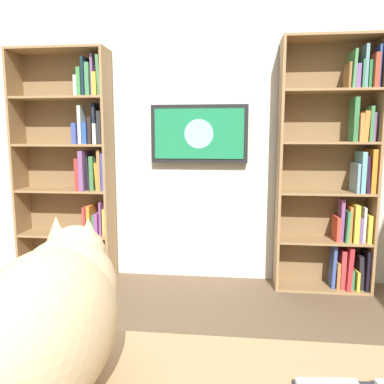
% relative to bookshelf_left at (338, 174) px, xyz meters
% --- Properties ---
extents(wall_back, '(4.52, 0.06, 2.70)m').
position_rel_bookshelf_left_xyz_m(wall_back, '(1.24, -0.17, 0.36)').
color(wall_back, beige).
rests_on(wall_back, ground).
extents(bookshelf_left, '(0.79, 0.28, 2.09)m').
position_rel_bookshelf_left_xyz_m(bookshelf_left, '(0.00, 0.00, 0.00)').
color(bookshelf_left, '#937047').
rests_on(bookshelf_left, ground).
extents(bookshelf_right, '(0.86, 0.28, 2.05)m').
position_rel_bookshelf_left_xyz_m(bookshelf_right, '(2.28, -0.00, 0.04)').
color(bookshelf_right, '#937047').
rests_on(bookshelf_right, ground).
extents(wall_mounted_tv, '(0.85, 0.07, 0.50)m').
position_rel_bookshelf_left_xyz_m(wall_mounted_tv, '(1.17, -0.09, 0.34)').
color(wall_mounted_tv, black).
extents(cat, '(0.27, 0.59, 0.37)m').
position_rel_bookshelf_left_xyz_m(cat, '(1.25, 2.56, -0.06)').
color(cat, '#D1B284').
rests_on(cat, desk).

